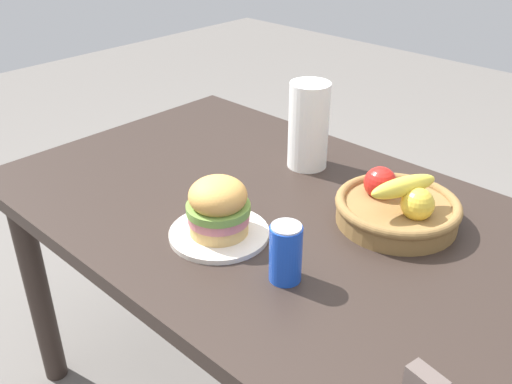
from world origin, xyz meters
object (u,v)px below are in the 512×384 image
Objects in this scene: sandwich at (218,206)px; fruit_basket at (397,207)px; soda_can at (286,253)px; paper_towel_roll at (309,126)px; plate at (219,233)px.

sandwich is 0.42m from fruit_basket.
soda_can is 0.53m from paper_towel_roll.
sandwich is 0.21m from soda_can.
soda_can is at bearing -4.22° from plate.
paper_towel_roll is at bearing 101.40° from plate.
plate is at bearing 0.00° from sandwich.
paper_towel_roll reaches higher than plate.
sandwich is at bearing 175.78° from soda_can.
plate is at bearing -78.60° from paper_towel_roll.
sandwich is (0.00, 0.00, 0.07)m from plate.
sandwich reaches higher than fruit_basket.
paper_towel_roll is (-0.08, 0.42, 0.11)m from plate.
fruit_basket reaches higher than soda_can.
sandwich is at bearing -128.58° from fruit_basket.
soda_can is 0.43× the size of fruit_basket.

